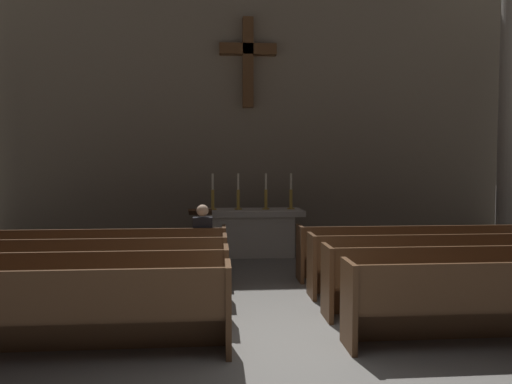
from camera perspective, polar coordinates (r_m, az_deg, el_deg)
ground_plane at (r=5.41m, az=3.89°, el=-18.17°), size 80.00×80.00×0.00m
pew_left_row_1 at (r=5.49m, az=-25.18°, el=-12.87°), size 4.05×0.50×0.95m
pew_left_row_2 at (r=6.41m, az=-21.97°, el=-10.48°), size 4.05×0.50×0.95m
pew_left_row_3 at (r=7.36m, az=-19.60°, el=-8.67°), size 4.05×0.50×0.95m
pew_left_row_4 at (r=8.32m, az=-17.80°, el=-7.27°), size 4.05×0.50×0.95m
pew_right_row_2 at (r=7.01m, az=24.80°, el=-9.38°), size 4.05×0.50×0.95m
pew_right_row_3 at (r=7.88m, az=21.16°, el=-7.92°), size 4.05×0.50×0.95m
pew_right_row_4 at (r=8.78m, az=18.28°, el=-6.73°), size 4.05×0.50×0.95m
altar at (r=10.47m, az=-0.47°, el=-4.67°), size 2.20×0.90×1.01m
candlestick_outer_left at (r=10.36m, az=-5.16°, el=-0.69°), size 0.16×0.16×0.78m
candlestick_inner_left at (r=10.37m, az=-2.12°, el=-0.68°), size 0.16×0.16×0.78m
candlestick_inner_right at (r=10.42m, az=1.18°, el=-0.66°), size 0.16×0.16×0.78m
candlestick_outer_right at (r=10.49m, az=4.17°, el=-0.64°), size 0.16×0.16×0.78m
apse_with_cross at (r=12.17m, az=-1.05°, el=12.98°), size 12.87×0.51×8.06m
lectern at (r=9.25m, az=-6.60°, el=-5.64°), size 0.44×0.36×1.15m
lone_worshipper at (r=8.11m, az=-6.32°, el=-5.87°), size 0.32×0.43×1.32m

